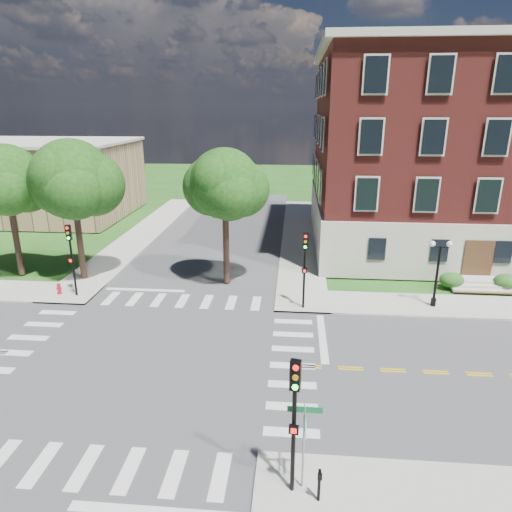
# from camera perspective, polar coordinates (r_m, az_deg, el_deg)

# --- Properties ---
(ground) EXTENTS (160.00, 160.00, 0.00)m
(ground) POSITION_cam_1_polar(r_m,az_deg,el_deg) (23.96, -13.33, -12.46)
(ground) COLOR #214B15
(ground) RESTS_ON ground
(road_ew) EXTENTS (90.00, 12.00, 0.01)m
(road_ew) POSITION_cam_1_polar(r_m,az_deg,el_deg) (23.96, -13.33, -12.45)
(road_ew) COLOR #3D3D3F
(road_ew) RESTS_ON ground
(road_ns) EXTENTS (12.00, 90.00, 0.01)m
(road_ns) POSITION_cam_1_polar(r_m,az_deg,el_deg) (23.96, -13.33, -12.45)
(road_ns) COLOR #3D3D3F
(road_ns) RESTS_ON ground
(sidewalk_ne) EXTENTS (34.00, 34.00, 0.12)m
(sidewalk_ne) POSITION_cam_1_polar(r_m,az_deg,el_deg) (37.77, 17.31, -1.11)
(sidewalk_ne) COLOR #9E9B93
(sidewalk_ne) RESTS_ON ground
(sidewalk_nw) EXTENTS (34.00, 34.00, 0.12)m
(sidewalk_nw) POSITION_cam_1_polar(r_m,az_deg,el_deg) (43.15, -26.72, 0.11)
(sidewalk_nw) COLOR #9E9B93
(sidewalk_nw) RESTS_ON ground
(crosswalk_east) EXTENTS (2.20, 10.20, 0.02)m
(crosswalk_east) POSITION_cam_1_polar(r_m,az_deg,el_deg) (22.89, 4.59, -13.55)
(crosswalk_east) COLOR silver
(crosswalk_east) RESTS_ON ground
(stop_bar_east) EXTENTS (0.40, 5.50, 0.00)m
(stop_bar_east) POSITION_cam_1_polar(r_m,az_deg,el_deg) (25.55, 8.30, -10.08)
(stop_bar_east) COLOR silver
(stop_bar_east) RESTS_ON ground
(main_building) EXTENTS (30.60, 22.40, 16.50)m
(main_building) POSITION_cam_1_polar(r_m,az_deg,el_deg) (44.94, 27.58, 11.50)
(main_building) COLOR #B4AF9F
(main_building) RESTS_ON ground
(secondary_building) EXTENTS (20.40, 15.40, 8.30)m
(secondary_building) POSITION_cam_1_polar(r_m,az_deg,el_deg) (57.91, -25.63, 8.76)
(secondary_building) COLOR #8F6A4F
(secondary_building) RESTS_ON ground
(tree_b) EXTENTS (4.94, 4.94, 9.52)m
(tree_b) POSITION_cam_1_polar(r_m,az_deg,el_deg) (36.63, -28.77, 8.32)
(tree_b) COLOR black
(tree_b) RESTS_ON ground
(tree_c) EXTENTS (5.49, 5.49, 9.92)m
(tree_c) POSITION_cam_1_polar(r_m,az_deg,el_deg) (33.85, -22.00, 8.83)
(tree_c) COLOR black
(tree_c) RESTS_ON ground
(tree_d) EXTENTS (4.75, 4.75, 9.40)m
(tree_d) POSITION_cam_1_polar(r_m,az_deg,el_deg) (30.68, -3.92, 8.93)
(tree_d) COLOR black
(tree_d) RESTS_ON ground
(traffic_signal_se) EXTENTS (0.36, 0.41, 4.80)m
(traffic_signal_se) POSITION_cam_1_polar(r_m,az_deg,el_deg) (14.75, 4.81, -18.69)
(traffic_signal_se) COLOR black
(traffic_signal_se) RESTS_ON ground
(traffic_signal_ne) EXTENTS (0.36, 0.42, 4.80)m
(traffic_signal_ne) POSITION_cam_1_polar(r_m,az_deg,el_deg) (27.56, 6.11, -0.61)
(traffic_signal_ne) COLOR black
(traffic_signal_ne) RESTS_ON ground
(traffic_signal_nw) EXTENTS (0.34, 0.38, 4.80)m
(traffic_signal_nw) POSITION_cam_1_polar(r_m,az_deg,el_deg) (31.55, -22.13, 0.56)
(traffic_signal_nw) COLOR black
(traffic_signal_nw) RESTS_ON ground
(twin_lamp_west) EXTENTS (1.36, 0.36, 4.23)m
(twin_lamp_west) POSITION_cam_1_polar(r_m,az_deg,el_deg) (30.02, 21.75, -1.60)
(twin_lamp_west) COLOR black
(twin_lamp_west) RESTS_ON ground
(street_sign_pole) EXTENTS (1.10, 1.10, 3.10)m
(street_sign_pole) POSITION_cam_1_polar(r_m,az_deg,el_deg) (15.43, 6.05, -20.97)
(street_sign_pole) COLOR gray
(street_sign_pole) RESTS_ON ground
(push_button_post) EXTENTS (0.14, 0.21, 1.20)m
(push_button_post) POSITION_cam_1_polar(r_m,az_deg,el_deg) (16.06, 7.90, -26.36)
(push_button_post) COLOR black
(push_button_post) RESTS_ON ground
(fire_hydrant) EXTENTS (0.35, 0.35, 0.75)m
(fire_hydrant) POSITION_cam_1_polar(r_m,az_deg,el_deg) (33.12, -23.39, -3.80)
(fire_hydrant) COLOR #A70C1B
(fire_hydrant) RESTS_ON ground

